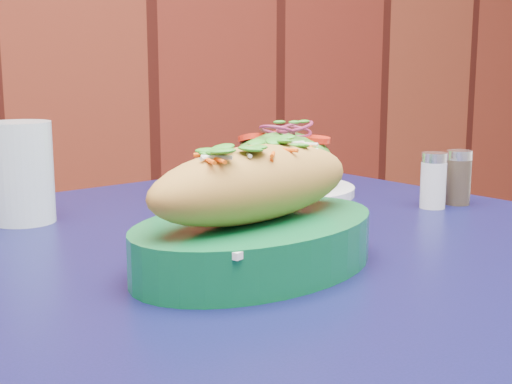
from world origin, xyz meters
TOP-DOWN VIEW (x-y plane):
  - cafe_table at (-0.35, 1.84)m, footprint 0.91×0.91m
  - banh_mi_basket at (-0.41, 1.76)m, footprint 0.30×0.24m
  - salad_plate at (-0.19, 2.05)m, footprint 0.20×0.20m
  - water_glass at (-0.55, 2.06)m, footprint 0.07×0.07m
  - salt_shaker at (-0.07, 1.87)m, footprint 0.03×0.03m
  - pepper_shaker at (-0.03, 1.87)m, footprint 0.03×0.03m

SIDE VIEW (x-z plane):
  - cafe_table at x=-0.35m, z-range 0.29..1.04m
  - salt_shaker at x=-0.07m, z-range 0.75..0.82m
  - pepper_shaker at x=-0.03m, z-range 0.75..0.82m
  - salad_plate at x=-0.19m, z-range 0.74..0.84m
  - banh_mi_basket at x=-0.41m, z-range 0.74..0.86m
  - water_glass at x=-0.55m, z-range 0.75..0.87m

